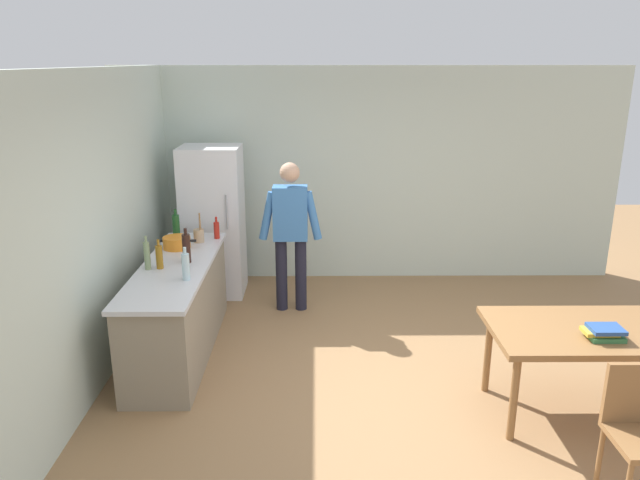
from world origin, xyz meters
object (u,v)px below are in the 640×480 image
utensil_jar (199,235)px  bottle_wine_dark (186,248)px  dining_table (580,337)px  bottle_oil_amber (159,257)px  person (290,227)px  cooking_pot (177,243)px  book_stack (604,333)px  bottle_vinegar_tall (147,255)px  refrigerator (213,221)px  bottle_water_clear (186,266)px  bottle_sauce_red (217,230)px  bottle_wine_green (176,227)px

utensil_jar → bottle_wine_dark: 0.67m
dining_table → bottle_oil_amber: bottle_oil_amber is taller
bottle_oil_amber → person: bearing=44.3°
cooking_pot → utensil_jar: size_ratio=1.25×
bottle_wine_dark → bottle_oil_amber: 0.28m
utensil_jar → book_stack: size_ratio=1.12×
book_stack → bottle_vinegar_tall: bearing=162.6°
cooking_pot → dining_table: bearing=-25.0°
refrigerator → cooking_pot: bearing=-100.5°
person → cooking_pot: size_ratio=4.25×
person → cooking_pot: bearing=-155.9°
bottle_water_clear → utensil_jar: bearing=95.0°
utensil_jar → refrigerator: bearing=89.4°
utensil_jar → book_stack: (3.40, -2.02, -0.18)m
dining_table → bottle_vinegar_tall: bearing=164.8°
dining_table → cooking_pot: 3.87m
refrigerator → bottle_sauce_red: refrigerator is taller
person → bottle_wine_dark: person is taller
utensil_jar → bottle_wine_green: 0.27m
refrigerator → dining_table: 4.27m
dining_table → bottle_wine_green: size_ratio=4.12×
refrigerator → utensil_jar: bearing=-90.6°
bottle_wine_green → bottle_oil_amber: bottle_wine_green is taller
refrigerator → bottle_vinegar_tall: bearing=-100.7°
dining_table → person: bearing=137.6°
cooking_pot → utensil_jar: 0.29m
bottle_water_clear → bottle_vinegar_tall: bottle_vinegar_tall is taller
bottle_vinegar_tall → utensil_jar: bearing=70.0°
bottle_water_clear → bottle_wine_green: bearing=106.2°
cooking_pot → bottle_wine_dark: 0.51m
dining_table → book_stack: (0.09, -0.17, 0.12)m
dining_table → bottle_wine_dark: bottle_wine_dark is taller
refrigerator → bottle_oil_amber: (-0.22, -1.69, 0.12)m
dining_table → bottle_sauce_red: size_ratio=5.83×
book_stack → bottle_water_clear: bearing=165.1°
person → bottle_wine_green: 1.23m
cooking_pot → bottle_oil_amber: bottle_oil_amber is taller
cooking_pot → bottle_wine_green: bottle_wine_green is taller
dining_table → bottle_sauce_red: 3.73m
bottle_water_clear → bottle_wine_green: bottle_wine_green is taller
bottle_wine_green → bottle_oil_amber: bearing=-87.3°
utensil_jar → cooking_pot: bearing=-131.4°
bottle_wine_dark → bottle_wine_green: bearing=109.4°
person → bottle_vinegar_tall: size_ratio=5.31×
refrigerator → bottle_wine_dark: (0.00, -1.52, 0.15)m
bottle_wine_green → dining_table: bearing=-28.3°
bottle_water_clear → bottle_wine_green: (-0.35, 1.22, 0.02)m
refrigerator → dining_table: (3.30, -2.70, -0.23)m
bottle_wine_dark → book_stack: 3.66m
bottle_sauce_red → bottle_wine_green: (-0.42, -0.07, 0.05)m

